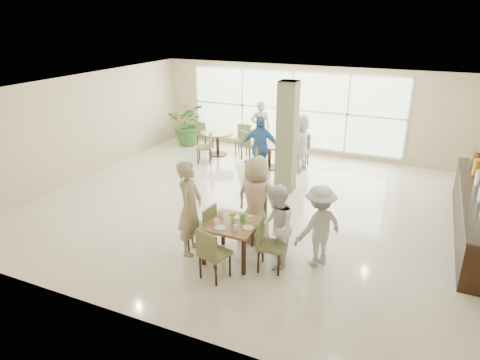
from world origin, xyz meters
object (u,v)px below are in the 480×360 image
at_px(adult_a, 259,148).
at_px(adult_b, 300,143).
at_px(teen_standing, 319,226).
at_px(teen_left, 190,208).
at_px(adult_standing, 261,128).
at_px(buffet_counter, 476,210).
at_px(teen_far, 256,200).
at_px(main_table, 233,227).
at_px(potted_plant, 190,124).
at_px(round_table_right, 270,149).
at_px(teen_right, 276,227).
at_px(round_table_left, 218,138).

bearing_deg(adult_a, adult_b, 39.37).
distance_m(teen_standing, adult_a, 4.41).
xyz_separation_m(teen_left, adult_a, (-0.27, 4.14, -0.03)).
bearing_deg(adult_standing, buffet_counter, 130.16).
bearing_deg(adult_b, adult_standing, -117.49).
distance_m(buffet_counter, teen_far, 4.50).
height_order(main_table, potted_plant, potted_plant).
bearing_deg(adult_standing, main_table, 85.59).
relative_size(potted_plant, teen_left, 0.82).
bearing_deg(round_table_right, teen_far, -73.01).
distance_m(teen_left, adult_standing, 6.28).
bearing_deg(potted_plant, teen_standing, -43.41).
xyz_separation_m(buffet_counter, teen_right, (-3.32, -2.76, 0.22)).
height_order(teen_far, adult_b, teen_far).
relative_size(round_table_left, buffet_counter, 0.23).
distance_m(main_table, round_table_right, 5.16).
xyz_separation_m(teen_right, adult_a, (-1.90, 3.95, 0.11)).
height_order(main_table, teen_right, teen_right).
distance_m(round_table_left, teen_left, 6.05).
height_order(adult_a, adult_standing, adult_a).
distance_m(round_table_right, potted_plant, 3.55).
bearing_deg(teen_far, buffet_counter, -145.74).
bearing_deg(buffet_counter, adult_a, 167.18).
bearing_deg(teen_left, teen_standing, -85.63).
height_order(teen_far, adult_standing, teen_far).
relative_size(main_table, round_table_left, 0.86).
distance_m(round_table_left, teen_right, 6.67).
distance_m(potted_plant, adult_standing, 2.64).
distance_m(potted_plant, teen_far, 7.05).
height_order(teen_left, teen_standing, teen_left).
distance_m(teen_left, teen_far, 1.33).
relative_size(teen_left, adult_standing, 1.05).
bearing_deg(teen_left, buffet_counter, -68.63).
xyz_separation_m(buffet_counter, teen_left, (-4.96, -2.96, 0.36)).
relative_size(teen_far, teen_standing, 1.16).
distance_m(adult_b, adult_standing, 1.87).
distance_m(teen_far, adult_a, 3.44).
xyz_separation_m(main_table, round_table_left, (-3.12, 5.52, -0.08)).
xyz_separation_m(round_table_left, teen_standing, (4.59, -5.03, 0.19)).
bearing_deg(round_table_right, teen_standing, -59.96).
relative_size(round_table_left, adult_a, 0.62).
bearing_deg(teen_standing, round_table_right, -114.28).
distance_m(buffet_counter, adult_standing, 6.82).
bearing_deg(round_table_left, teen_far, -55.26).
bearing_deg(buffet_counter, adult_standing, 151.66).
height_order(potted_plant, teen_right, teen_right).
xyz_separation_m(round_table_right, buffet_counter, (5.28, -2.15, -0.02)).
bearing_deg(adult_b, buffet_counter, 66.43).
bearing_deg(round_table_left, adult_standing, 25.72).
xyz_separation_m(potted_plant, adult_standing, (2.64, -0.04, 0.13)).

